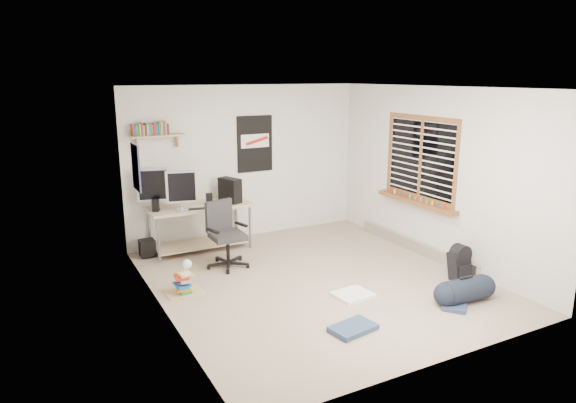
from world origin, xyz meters
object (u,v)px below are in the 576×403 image
backpack (459,265)px  book_stack (184,281)px  desk (200,227)px  office_chair (227,233)px  duffel_bag (465,291)px

backpack → book_stack: 3.61m
desk → book_stack: (-0.71, -1.46, -0.21)m
desk → office_chair: (0.11, -0.87, 0.12)m
desk → backpack: desk is taller
office_chair → duffel_bag: (2.07, -2.42, -0.35)m
book_stack → desk: bearing=64.1°
office_chair → book_stack: office_chair is taller
duffel_bag → book_stack: bearing=150.4°
office_chair → book_stack: 1.06m
backpack → book_stack: bearing=158.9°
desk → backpack: size_ratio=4.21×
desk → office_chair: size_ratio=1.64×
duffel_bag → book_stack: size_ratio=1.51×
backpack → book_stack: backpack is taller
backpack → duffel_bag: size_ratio=0.63×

